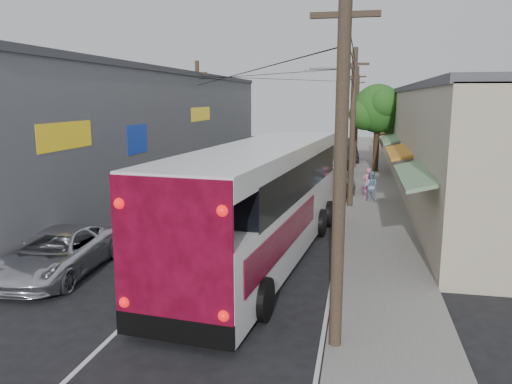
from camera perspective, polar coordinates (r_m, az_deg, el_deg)
ground at (r=14.81m, az=-11.56°, el=-11.61°), size 120.00×120.00×0.00m
sidewalk at (r=33.01m, az=13.19°, el=0.81°), size 3.00×80.00×0.12m
building_right at (r=35.04m, az=20.73°, el=6.06°), size 7.09×40.00×6.25m
building_left at (r=33.68m, az=-13.08°, el=7.16°), size 7.20×36.00×7.25m
utility_poles at (r=32.99m, az=7.56°, el=8.10°), size 11.80×45.28×8.00m
street_tree at (r=38.59m, az=13.85°, el=9.06°), size 4.40×4.00×6.60m
coach_bus at (r=17.31m, az=0.89°, el=-0.96°), size 4.27×14.08×4.00m
jeepney at (r=17.17m, az=-21.76°, el=-6.50°), size 2.75×5.32×1.43m
parked_suv at (r=30.94m, az=8.70°, el=1.77°), size 3.10×6.00×1.67m
parked_car_mid at (r=36.15m, az=9.54°, el=2.74°), size 1.77×3.94×1.32m
parked_car_far at (r=44.74m, az=10.46°, el=4.30°), size 2.01×4.53×1.44m
pedestrian_near at (r=28.14m, az=12.63°, el=0.99°), size 0.71×0.58×1.66m
pedestrian_far at (r=27.42m, az=12.97°, el=0.66°), size 0.83×0.67×1.60m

